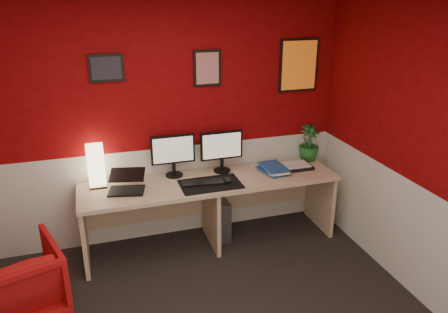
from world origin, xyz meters
TOP-DOWN VIEW (x-y plane):
  - wall_back at (0.00, 1.75)m, footprint 4.00×0.01m
  - wall_right at (2.00, 0.00)m, footprint 0.01×3.50m
  - wainscot_back at (0.00, 1.75)m, footprint 4.00×0.01m
  - wainscot_right at (2.00, 0.00)m, footprint 0.01×3.50m
  - desk at (0.52, 1.41)m, footprint 2.60×0.65m
  - shoji_lamp at (-0.57, 1.60)m, footprint 0.16×0.16m
  - laptop at (-0.32, 1.38)m, footprint 0.37×0.30m
  - monitor_left at (0.19, 1.63)m, footprint 0.45×0.06m
  - monitor_right at (0.70, 1.60)m, footprint 0.45×0.06m
  - desk_mat at (0.49, 1.31)m, footprint 0.60×0.38m
  - keyboard at (0.42, 1.34)m, footprint 0.43×0.19m
  - mouse at (0.67, 1.30)m, footprint 0.07×0.10m
  - book_bottom at (1.10, 1.39)m, footprint 0.31×0.37m
  - book_middle at (1.12, 1.40)m, footprint 0.26×0.33m
  - book_top at (1.08, 1.39)m, footprint 0.24×0.32m
  - zen_tray at (1.48, 1.45)m, footprint 0.35×0.25m
  - potted_plant at (1.72, 1.62)m, footprint 0.27×0.27m
  - pc_tower at (0.62, 1.55)m, footprint 0.21×0.46m
  - armchair at (-1.28, 0.81)m, footprint 0.85×0.87m
  - art_left at (-0.38, 1.74)m, footprint 0.32×0.02m
  - art_center at (0.59, 1.74)m, footprint 0.28×0.02m
  - art_right at (1.60, 1.74)m, footprint 0.44×0.02m

SIDE VIEW (x-z plane):
  - pc_tower at x=0.62m, z-range 0.00..0.45m
  - armchair at x=-1.28m, z-range 0.00..0.63m
  - desk at x=0.52m, z-range 0.00..0.73m
  - wainscot_back at x=0.00m, z-range 0.00..1.00m
  - wainscot_right at x=2.00m, z-range 0.00..1.00m
  - desk_mat at x=0.49m, z-range 0.73..0.74m
  - keyboard at x=0.42m, z-range 0.74..0.75m
  - zen_tray at x=1.48m, z-range 0.73..0.76m
  - book_bottom at x=1.10m, z-range 0.73..0.76m
  - mouse at x=0.67m, z-range 0.74..0.77m
  - book_middle at x=1.12m, z-range 0.76..0.78m
  - book_top at x=1.08m, z-range 0.78..0.81m
  - laptop at x=-0.32m, z-range 0.73..0.95m
  - shoji_lamp at x=-0.57m, z-range 0.73..1.13m
  - potted_plant at x=1.72m, z-range 0.73..1.14m
  - monitor_left at x=0.19m, z-range 0.73..1.31m
  - monitor_right at x=0.70m, z-range 0.73..1.31m
  - wall_back at x=0.00m, z-range 0.00..2.50m
  - wall_right at x=2.00m, z-range 0.00..2.50m
  - art_right at x=1.60m, z-range 1.50..2.06m
  - art_center at x=0.59m, z-range 1.62..1.98m
  - art_left at x=-0.38m, z-range 1.72..1.98m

